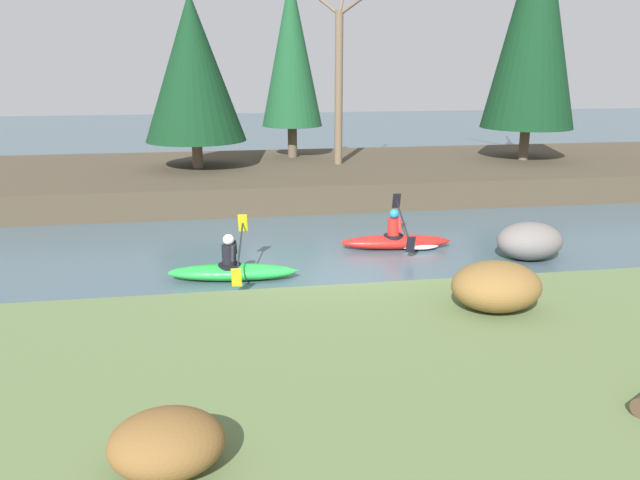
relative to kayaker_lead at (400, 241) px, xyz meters
The scene contains 13 objects.
ground_plane 3.06m from the kayaker_lead, 136.51° to the right, with size 90.00×90.00×0.00m, color #425660.
riverbank_near 7.79m from the kayaker_lead, 106.52° to the right, with size 44.00×6.81×0.65m.
riverbank_far 8.25m from the kayaker_lead, 105.57° to the left, with size 44.00×8.30×0.87m.
conifer_tree_far_left 10.17m from the kayaker_lead, 122.88° to the left, with size 3.44×3.44×5.82m.
conifer_tree_left 11.04m from the kayaker_lead, 98.43° to the left, with size 2.30×2.30×6.79m.
conifer_tree_mid_left 12.02m from the kayaker_lead, 47.66° to the left, with size 3.38×3.38×9.00m.
bare_tree_upstream 8.92m from the kayaker_lead, 90.06° to the left, with size 3.87×3.82×7.04m.
bare_tree_mid_upstream 13.16m from the kayaker_lead, 50.12° to the left, with size 4.30×4.25×7.86m.
shrub_clump_nearest 10.25m from the kayaker_lead, 119.03° to the right, with size 1.12×0.93×0.61m.
shrub_clump_second 5.66m from the kayaker_lead, 90.95° to the right, with size 1.44×1.20×0.78m.
kayaker_lead is the anchor object (origin of this frame).
kayaker_middle 4.46m from the kayaker_lead, 158.17° to the right, with size 2.79×2.07×1.20m.
boulder_midstream 3.05m from the kayaker_lead, 25.54° to the right, with size 1.55×1.21×0.88m.
Camera 1 is at (-2.14, -12.19, 4.47)m, focal length 35.00 mm.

